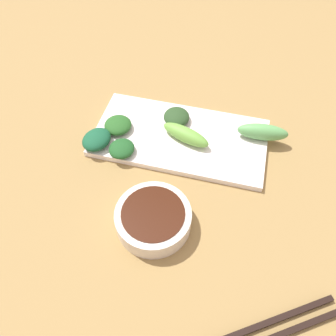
% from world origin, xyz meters
% --- Properties ---
extents(tabletop, '(2.10, 2.10, 0.02)m').
position_xyz_m(tabletop, '(0.00, 0.00, 0.01)').
color(tabletop, olive).
rests_on(tabletop, ground).
extents(sauce_bowl, '(0.12, 0.12, 0.04)m').
position_xyz_m(sauce_bowl, '(-0.12, -0.03, 0.04)').
color(sauce_bowl, silver).
rests_on(sauce_bowl, tabletop).
extents(serving_plate, '(0.17, 0.33, 0.01)m').
position_xyz_m(serving_plate, '(0.07, -0.03, 0.03)').
color(serving_plate, white).
rests_on(serving_plate, tabletop).
extents(broccoli_stalk_0, '(0.04, 0.10, 0.03)m').
position_xyz_m(broccoli_stalk_0, '(0.10, -0.18, 0.05)').
color(broccoli_stalk_0, '#5EA459').
rests_on(broccoli_stalk_0, serving_plate).
extents(broccoli_leafy_1, '(0.06, 0.06, 0.02)m').
position_xyz_m(broccoli_leafy_1, '(-0.00, 0.07, 0.04)').
color(broccoli_leafy_1, '#1D5222').
rests_on(broccoli_leafy_1, serving_plate).
extents(broccoli_leafy_2, '(0.07, 0.07, 0.02)m').
position_xyz_m(broccoli_leafy_2, '(0.05, 0.10, 0.04)').
color(broccoli_leafy_2, '#255B21').
rests_on(broccoli_leafy_2, serving_plate).
extents(broccoli_leafy_3, '(0.06, 0.06, 0.02)m').
position_xyz_m(broccoli_leafy_3, '(0.10, -0.01, 0.04)').
color(broccoli_leafy_3, '#274621').
rests_on(broccoli_leafy_3, serving_plate).
extents(broccoli_leafy_4, '(0.07, 0.06, 0.02)m').
position_xyz_m(broccoli_leafy_4, '(0.01, 0.12, 0.04)').
color(broccoli_leafy_4, '#175433').
rests_on(broccoli_leafy_4, serving_plate).
extents(broccoli_stalk_5, '(0.06, 0.10, 0.03)m').
position_xyz_m(broccoli_stalk_5, '(0.06, -0.04, 0.05)').
color(broccoli_stalk_5, '#6CAA41').
rests_on(broccoli_stalk_5, serving_plate).
extents(chopsticks, '(0.15, 0.21, 0.01)m').
position_xyz_m(chopsticks, '(-0.24, -0.21, 0.02)').
color(chopsticks, black).
rests_on(chopsticks, tabletop).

